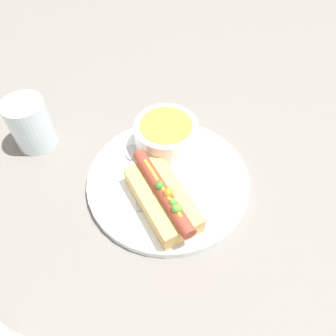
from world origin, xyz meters
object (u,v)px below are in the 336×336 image
(hot_dog, at_px, (163,198))
(spoon, at_px, (133,160))
(drinking_glass, at_px, (30,124))
(soup_bowl, at_px, (166,135))

(hot_dog, bearing_deg, spoon, -177.80)
(spoon, relative_size, drinking_glass, 1.17)
(hot_dog, height_order, spoon, hot_dog)
(hot_dog, xyz_separation_m, spoon, (-0.10, 0.04, -0.02))
(drinking_glass, bearing_deg, hot_dog, 2.97)
(spoon, height_order, drinking_glass, drinking_glass)
(drinking_glass, bearing_deg, spoon, 17.10)
(soup_bowl, distance_m, spoon, 0.08)
(spoon, xyz_separation_m, drinking_glass, (-0.20, -0.06, 0.03))
(drinking_glass, bearing_deg, soup_bowl, 28.92)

